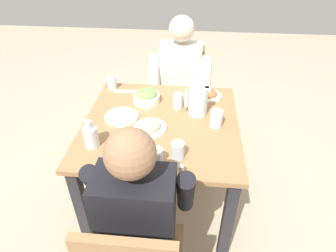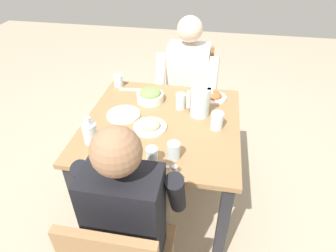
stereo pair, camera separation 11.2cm
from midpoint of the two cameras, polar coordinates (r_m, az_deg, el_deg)
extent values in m
plane|color=tan|center=(2.27, 0.45, -14.17)|extent=(8.00, 8.00, 0.00)
cube|color=#997047|center=(1.78, 0.56, 0.47)|extent=(0.95, 0.95, 0.03)
cube|color=#232328|center=(2.33, 12.49, -1.88)|extent=(0.06, 0.06, 0.69)
cube|color=#232328|center=(2.41, -7.68, 0.23)|extent=(0.06, 0.06, 0.69)
cube|color=#232328|center=(1.74, 12.54, -18.90)|extent=(0.06, 0.06, 0.69)
cube|color=#232328|center=(1.85, -15.21, -14.95)|extent=(0.06, 0.06, 0.69)
cube|color=#997047|center=(2.79, 8.65, 2.34)|extent=(0.04, 0.04, 0.43)
cube|color=#997047|center=(2.81, 1.72, 3.04)|extent=(0.04, 0.04, 0.43)
cube|color=#997047|center=(2.51, 8.24, -1.91)|extent=(0.04, 0.04, 0.43)
cube|color=#997047|center=(2.53, 0.56, -1.10)|extent=(0.04, 0.04, 0.43)
cube|color=#997047|center=(2.53, 5.06, 4.91)|extent=(0.40, 0.40, 0.03)
cube|color=#997047|center=(2.58, 5.74, 11.17)|extent=(0.38, 0.04, 0.42)
cube|color=#997047|center=(1.81, -9.26, -22.24)|extent=(0.04, 0.04, 0.43)
cube|color=silver|center=(2.38, 5.31, 9.96)|extent=(0.32, 0.20, 0.50)
sphere|color=beige|center=(2.24, 5.86, 18.48)|extent=(0.19, 0.19, 0.19)
cylinder|color=#665B4C|center=(2.35, 6.54, 1.60)|extent=(0.11, 0.38, 0.11)
cylinder|color=#665B4C|center=(2.32, 5.82, -5.05)|extent=(0.10, 0.10, 0.45)
cylinder|color=silver|center=(2.23, 10.14, 8.47)|extent=(0.08, 0.23, 0.37)
cylinder|color=#665B4C|center=(2.36, 2.43, 2.02)|extent=(0.11, 0.38, 0.11)
cylinder|color=#665B4C|center=(2.33, 1.65, -4.59)|extent=(0.10, 0.10, 0.45)
cylinder|color=silver|center=(2.26, -0.12, 9.42)|extent=(0.08, 0.23, 0.37)
cube|color=black|center=(1.30, -5.88, -17.45)|extent=(0.32, 0.20, 0.50)
sphere|color=#936B4C|center=(1.03, -7.14, -5.06)|extent=(0.19, 0.19, 0.19)
cylinder|color=#665B4C|center=(1.65, -6.49, -17.55)|extent=(0.11, 0.38, 0.11)
cylinder|color=#665B4C|center=(1.91, -4.52, -16.57)|extent=(0.10, 0.10, 0.45)
cylinder|color=black|center=(1.42, -12.44, -10.89)|extent=(0.08, 0.23, 0.37)
cylinder|color=#665B4C|center=(1.62, -0.38, -18.50)|extent=(0.11, 0.38, 0.11)
cylinder|color=#665B4C|center=(1.89, 0.73, -17.34)|extent=(0.10, 0.10, 0.45)
cylinder|color=black|center=(1.34, 4.14, -13.31)|extent=(0.08, 0.23, 0.37)
cylinder|color=silver|center=(1.81, 8.16, 4.76)|extent=(0.12, 0.12, 0.19)
cube|color=silver|center=(1.81, 5.80, 5.25)|extent=(0.02, 0.02, 0.11)
cube|color=silver|center=(1.77, 10.14, 6.87)|extent=(0.04, 0.03, 0.02)
cylinder|color=white|center=(1.97, -1.89, 5.65)|extent=(0.18, 0.18, 0.05)
ellipsoid|color=#759951|center=(1.95, -1.91, 6.54)|extent=(0.15, 0.15, 0.06)
cylinder|color=white|center=(1.72, -1.70, -0.27)|extent=(0.20, 0.20, 0.01)
ellipsoid|color=#B7AD89|center=(1.71, -1.72, 0.25)|extent=(0.12, 0.12, 0.05)
cylinder|color=white|center=(1.84, -7.04, 2.20)|extent=(0.21, 0.21, 0.01)
ellipsoid|color=white|center=(1.83, -7.07, 2.60)|extent=(0.13, 0.13, 0.04)
cylinder|color=white|center=(2.04, 10.59, 5.52)|extent=(0.17, 0.17, 0.01)
ellipsoid|color=#CC5B33|center=(2.03, 10.65, 5.96)|extent=(0.11, 0.11, 0.05)
cylinder|color=silver|center=(2.17, -8.31, 8.80)|extent=(0.07, 0.07, 0.09)
cylinder|color=silver|center=(1.49, 3.30, -4.93)|extent=(0.07, 0.07, 0.09)
cylinder|color=silver|center=(1.73, 11.46, 1.01)|extent=(0.07, 0.07, 0.10)
cylinder|color=silver|center=(1.88, 4.23, 4.87)|extent=(0.06, 0.06, 0.10)
cylinder|color=silver|center=(1.46, -1.00, -5.95)|extent=(0.06, 0.06, 0.10)
cylinder|color=silver|center=(1.62, -13.20, -1.44)|extent=(0.08, 0.08, 0.12)
cylinder|color=white|center=(1.64, -13.09, -2.10)|extent=(0.07, 0.07, 0.07)
cylinder|color=silver|center=(1.58, -13.60, 0.92)|extent=(0.03, 0.03, 0.04)
cylinder|color=white|center=(1.42, 3.59, -8.94)|extent=(0.03, 0.03, 0.04)
cylinder|color=#B2B2B7|center=(1.40, 3.63, -8.16)|extent=(0.03, 0.03, 0.01)
cube|color=silver|center=(2.12, -5.75, 7.12)|extent=(0.17, 0.04, 0.01)
cube|color=silver|center=(1.46, -1.20, -8.10)|extent=(0.19, 0.04, 0.01)
camera|label=1|loc=(0.06, -88.13, 1.36)|focal=30.89mm
camera|label=2|loc=(0.06, 91.87, -1.36)|focal=30.89mm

